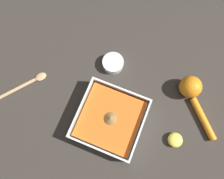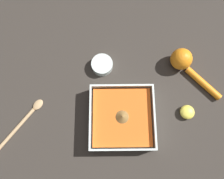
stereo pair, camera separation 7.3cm
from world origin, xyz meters
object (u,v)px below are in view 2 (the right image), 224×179
at_px(square_dish, 122,118).
at_px(lemon_squeezer, 185,63).
at_px(spice_bowl, 102,65).
at_px(lemon_half, 187,112).
at_px(wooden_spoon, 20,125).

bearing_deg(square_dish, lemon_squeezer, -139.81).
bearing_deg(spice_bowl, lemon_squeezer, 179.55).
height_order(lemon_half, wooden_spoon, lemon_half).
bearing_deg(wooden_spoon, square_dish, -48.36).
height_order(square_dish, lemon_squeezer, lemon_squeezer).
distance_m(lemon_squeezer, lemon_half, 0.17).
bearing_deg(wooden_spoon, spice_bowl, -14.31).
xyz_separation_m(spice_bowl, wooden_spoon, (0.27, 0.21, -0.01)).
height_order(lemon_squeezer, wooden_spoon, lemon_squeezer).
height_order(spice_bowl, lemon_half, spice_bowl).
relative_size(lemon_half, wooden_spoon, 0.24).
distance_m(spice_bowl, lemon_half, 0.33).
bearing_deg(lemon_squeezer, wooden_spoon, 66.36).
xyz_separation_m(square_dish, wooden_spoon, (0.34, 0.02, -0.02)).
height_order(square_dish, lemon_half, square_dish).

